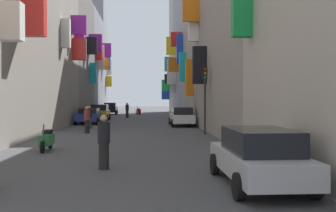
% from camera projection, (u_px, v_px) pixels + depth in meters
% --- Properties ---
extents(ground_plane, '(140.00, 140.00, 0.00)m').
position_uv_depth(ground_plane, '(133.00, 124.00, 32.47)').
color(ground_plane, '#424244').
extents(building_left_mid_a, '(7.24, 4.05, 13.22)m').
position_uv_depth(building_left_mid_a, '(39.00, 46.00, 32.49)').
color(building_left_mid_a, gray).
rests_on(building_left_mid_a, ground).
extents(building_left_mid_b, '(7.39, 11.04, 13.24)m').
position_uv_depth(building_left_mid_b, '(59.00, 56.00, 40.03)').
color(building_left_mid_b, slate).
rests_on(building_left_mid_b, ground).
extents(building_left_mid_c, '(7.38, 10.15, 13.30)m').
position_uv_depth(building_left_mid_c, '(77.00, 64.00, 50.60)').
color(building_left_mid_c, gray).
rests_on(building_left_mid_c, ground).
extents(building_left_far, '(6.93, 6.13, 17.29)m').
position_uv_depth(building_left_far, '(86.00, 56.00, 58.68)').
color(building_left_far, gray).
rests_on(building_left_far, ground).
extents(building_right_mid_a, '(7.23, 14.63, 14.28)m').
position_uv_depth(building_right_mid_a, '(261.00, 16.00, 23.03)').
color(building_right_mid_a, gray).
rests_on(building_right_mid_a, ground).
extents(building_right_mid_b, '(7.23, 11.75, 16.04)m').
position_uv_depth(building_right_mid_b, '(219.00, 37.00, 36.17)').
color(building_right_mid_b, '#9E9384').
rests_on(building_right_mid_b, ground).
extents(building_right_mid_c, '(7.35, 11.75, 21.08)m').
position_uv_depth(building_right_mid_c, '(200.00, 32.00, 47.84)').
color(building_right_mid_c, gray).
rests_on(building_right_mid_c, ground).
extents(building_right_far, '(7.26, 8.99, 21.63)m').
position_uv_depth(building_right_far, '(190.00, 42.00, 58.19)').
color(building_right_far, '#9E9384').
rests_on(building_right_far, ground).
extents(parked_car_silver, '(1.84, 4.22, 1.43)m').
position_uv_depth(parked_car_silver, '(259.00, 156.00, 9.53)').
color(parked_car_silver, '#B7B7BC').
rests_on(parked_car_silver, ground).
extents(parked_car_black, '(1.89, 3.92, 1.58)m').
position_uv_depth(parked_car_black, '(110.00, 108.00, 51.88)').
color(parked_car_black, black).
rests_on(parked_car_black, ground).
extents(parked_car_white, '(1.84, 4.49, 1.47)m').
position_uv_depth(parked_car_white, '(182.00, 116.00, 30.25)').
color(parked_car_white, white).
rests_on(parked_car_white, ground).
extents(parked_car_blue, '(1.92, 4.10, 1.34)m').
position_uv_depth(parked_car_blue, '(89.00, 115.00, 32.86)').
color(parked_car_blue, navy).
rests_on(parked_car_blue, ground).
extents(parked_car_yellow, '(1.91, 4.04, 1.57)m').
position_uv_depth(parked_car_yellow, '(100.00, 112.00, 38.00)').
color(parked_car_yellow, gold).
rests_on(parked_car_yellow, ground).
extents(scooter_red, '(0.70, 1.85, 1.13)m').
position_uv_depth(scooter_red, '(138.00, 111.00, 50.06)').
color(scooter_red, red).
rests_on(scooter_red, ground).
extents(scooter_green, '(0.47, 1.89, 1.13)m').
position_uv_depth(scooter_green, '(47.00, 140.00, 15.95)').
color(scooter_green, '#287F3D').
rests_on(scooter_green, ground).
extents(pedestrian_crossing, '(0.50, 0.50, 1.69)m').
position_uv_depth(pedestrian_crossing, '(127.00, 110.00, 42.78)').
color(pedestrian_crossing, '#272727').
rests_on(pedestrian_crossing, ground).
extents(pedestrian_near_left, '(0.45, 0.45, 1.62)m').
position_uv_depth(pedestrian_near_left, '(89.00, 117.00, 27.80)').
color(pedestrian_near_left, '#393939').
rests_on(pedestrian_near_left, ground).
extents(pedestrian_near_right, '(0.48, 0.48, 1.69)m').
position_uv_depth(pedestrian_near_right, '(87.00, 120.00, 23.88)').
color(pedestrian_near_right, black).
rests_on(pedestrian_near_right, ground).
extents(pedestrian_mid_street, '(0.54, 0.54, 1.67)m').
position_uv_depth(pedestrian_mid_street, '(104.00, 142.00, 11.75)').
color(pedestrian_mid_street, black).
rests_on(pedestrian_mid_street, ground).
extents(traffic_light_near_corner, '(0.26, 0.34, 4.07)m').
position_uv_depth(traffic_light_near_corner, '(205.00, 88.00, 23.18)').
color(traffic_light_near_corner, '#2D2D2D').
rests_on(traffic_light_near_corner, ground).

